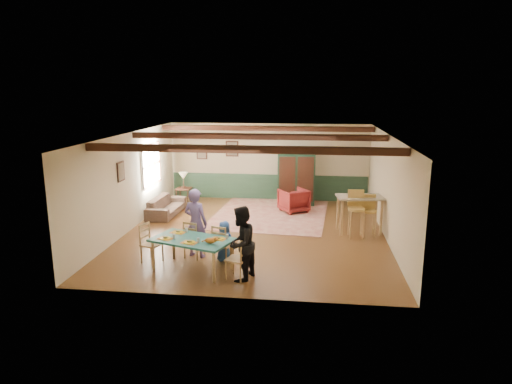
# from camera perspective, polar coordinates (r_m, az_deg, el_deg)

# --- Properties ---
(floor) EXTENTS (8.00, 8.00, 0.00)m
(floor) POSITION_cam_1_polar(r_m,az_deg,el_deg) (12.58, -0.16, -5.15)
(floor) COLOR #543117
(floor) RESTS_ON ground
(wall_back) EXTENTS (7.00, 0.02, 2.70)m
(wall_back) POSITION_cam_1_polar(r_m,az_deg,el_deg) (16.15, 1.59, 3.78)
(wall_back) COLOR beige
(wall_back) RESTS_ON floor
(wall_left) EXTENTS (0.02, 8.00, 2.70)m
(wall_left) POSITION_cam_1_polar(r_m,az_deg,el_deg) (13.12, -15.51, 1.23)
(wall_left) COLOR beige
(wall_left) RESTS_ON floor
(wall_right) EXTENTS (0.02, 8.00, 2.70)m
(wall_right) POSITION_cam_1_polar(r_m,az_deg,el_deg) (12.31, 16.23, 0.44)
(wall_right) COLOR beige
(wall_right) RESTS_ON floor
(ceiling) EXTENTS (7.00, 8.00, 0.02)m
(ceiling) POSITION_cam_1_polar(r_m,az_deg,el_deg) (12.03, -0.16, 7.18)
(ceiling) COLOR white
(ceiling) RESTS_ON wall_back
(wainscot_back) EXTENTS (6.95, 0.03, 0.90)m
(wainscot_back) POSITION_cam_1_polar(r_m,az_deg,el_deg) (16.29, 1.56, 0.65)
(wainscot_back) COLOR #223E2B
(wainscot_back) RESTS_ON floor
(ceiling_beam_front) EXTENTS (6.95, 0.16, 0.16)m
(ceiling_beam_front) POSITION_cam_1_polar(r_m,az_deg,el_deg) (9.78, -1.83, 5.35)
(ceiling_beam_front) COLOR black
(ceiling_beam_front) RESTS_ON ceiling
(ceiling_beam_mid) EXTENTS (6.95, 0.16, 0.16)m
(ceiling_beam_mid) POSITION_cam_1_polar(r_m,az_deg,el_deg) (12.43, 0.06, 6.95)
(ceiling_beam_mid) COLOR black
(ceiling_beam_mid) RESTS_ON ceiling
(ceiling_beam_back) EXTENTS (6.95, 0.16, 0.16)m
(ceiling_beam_back) POSITION_cam_1_polar(r_m,az_deg,el_deg) (15.01, 1.26, 7.95)
(ceiling_beam_back) COLOR black
(ceiling_beam_back) RESTS_ON ceiling
(window_left) EXTENTS (0.06, 1.60, 1.30)m
(window_left) POSITION_cam_1_polar(r_m,az_deg,el_deg) (14.64, -12.95, 3.32)
(window_left) COLOR white
(window_left) RESTS_ON wall_left
(picture_left_wall) EXTENTS (0.04, 0.42, 0.52)m
(picture_left_wall) POSITION_cam_1_polar(r_m,az_deg,el_deg) (12.50, -16.52, 2.47)
(picture_left_wall) COLOR gray
(picture_left_wall) RESTS_ON wall_left
(picture_back_a) EXTENTS (0.45, 0.04, 0.55)m
(picture_back_a) POSITION_cam_1_polar(r_m,az_deg,el_deg) (16.22, -3.01, 5.42)
(picture_back_a) COLOR gray
(picture_back_a) RESTS_ON wall_back
(picture_back_b) EXTENTS (0.38, 0.04, 0.48)m
(picture_back_b) POSITION_cam_1_polar(r_m,az_deg,el_deg) (16.47, -6.79, 4.93)
(picture_back_b) COLOR gray
(picture_back_b) RESTS_ON wall_back
(dining_table) EXTENTS (1.92, 1.43, 0.71)m
(dining_table) POSITION_cam_1_polar(r_m,az_deg,el_deg) (10.09, -7.96, -7.75)
(dining_table) COLOR #20655F
(dining_table) RESTS_ON floor
(dining_chair_far_left) EXTENTS (0.51, 0.52, 0.90)m
(dining_chair_far_left) POSITION_cam_1_polar(r_m,az_deg,el_deg) (10.79, -7.69, -5.83)
(dining_chair_far_left) COLOR tan
(dining_chair_far_left) RESTS_ON floor
(dining_chair_far_right) EXTENTS (0.51, 0.52, 0.90)m
(dining_chair_far_right) POSITION_cam_1_polar(r_m,az_deg,el_deg) (10.42, -4.16, -6.43)
(dining_chair_far_right) COLOR tan
(dining_chair_far_right) RESTS_ON floor
(dining_chair_end_left) EXTENTS (0.52, 0.51, 0.90)m
(dining_chair_end_left) POSITION_cam_1_polar(r_m,az_deg,el_deg) (10.66, -12.92, -6.28)
(dining_chair_end_left) COLOR tan
(dining_chair_end_left) RESTS_ON floor
(dining_chair_end_right) EXTENTS (0.52, 0.51, 0.90)m
(dining_chair_end_right) POSITION_cam_1_polar(r_m,az_deg,el_deg) (9.54, -2.41, -8.26)
(dining_chair_end_right) COLOR tan
(dining_chair_end_right) RESTS_ON floor
(person_man) EXTENTS (0.69, 0.56, 1.64)m
(person_man) POSITION_cam_1_polar(r_m,az_deg,el_deg) (10.74, -7.53, -3.86)
(person_man) COLOR #735B9D
(person_man) RESTS_ON floor
(person_woman) EXTENTS (0.80, 0.91, 1.56)m
(person_woman) POSITION_cam_1_polar(r_m,az_deg,el_deg) (9.38, -1.91, -6.46)
(person_woman) COLOR black
(person_woman) RESTS_ON floor
(person_child) EXTENTS (0.54, 0.43, 0.95)m
(person_child) POSITION_cam_1_polar(r_m,az_deg,el_deg) (10.47, -3.96, -6.18)
(person_child) COLOR #27519F
(person_child) RESTS_ON floor
(cat) EXTENTS (0.37, 0.23, 0.17)m
(cat) POSITION_cam_1_polar(r_m,az_deg,el_deg) (9.60, -5.72, -5.97)
(cat) COLOR orange
(cat) RESTS_ON dining_table
(place_setting_near_left) EXTENTS (0.45, 0.39, 0.11)m
(place_setting_near_left) POSITION_cam_1_polar(r_m,az_deg,el_deg) (10.06, -11.27, -5.47)
(place_setting_near_left) COLOR yellow
(place_setting_near_left) RESTS_ON dining_table
(place_setting_near_center) EXTENTS (0.45, 0.39, 0.11)m
(place_setting_near_center) POSITION_cam_1_polar(r_m,az_deg,el_deg) (9.72, -8.32, -6.01)
(place_setting_near_center) COLOR yellow
(place_setting_near_center) RESTS_ON dining_table
(place_setting_far_left) EXTENTS (0.45, 0.39, 0.11)m
(place_setting_far_left) POSITION_cam_1_polar(r_m,az_deg,el_deg) (10.42, -9.73, -4.76)
(place_setting_far_left) COLOR yellow
(place_setting_far_left) RESTS_ON dining_table
(place_setting_far_right) EXTENTS (0.45, 0.39, 0.11)m
(place_setting_far_right) POSITION_cam_1_polar(r_m,az_deg,el_deg) (9.88, -4.73, -5.58)
(place_setting_far_right) COLOR yellow
(place_setting_far_right) RESTS_ON dining_table
(area_rug) EXTENTS (3.72, 4.31, 0.01)m
(area_rug) POSITION_cam_1_polar(r_m,az_deg,el_deg) (14.43, 1.83, -2.77)
(area_rug) COLOR beige
(area_rug) RESTS_ON floor
(armoire) EXTENTS (1.42, 0.66, 1.95)m
(armoire) POSITION_cam_1_polar(r_m,az_deg,el_deg) (15.45, 5.02, 1.91)
(armoire) COLOR black
(armoire) RESTS_ON floor
(armchair) EXTENTS (1.12, 1.12, 0.75)m
(armchair) POSITION_cam_1_polar(r_m,az_deg,el_deg) (14.69, 4.73, -1.05)
(armchair) COLOR #4F0F12
(armchair) RESTS_ON floor
(sofa) EXTENTS (0.80, 1.91, 0.55)m
(sofa) POSITION_cam_1_polar(r_m,az_deg,el_deg) (14.61, -11.15, -1.72)
(sofa) COLOR #43332A
(sofa) RESTS_ON floor
(end_table) EXTENTS (0.50, 0.50, 0.59)m
(end_table) POSITION_cam_1_polar(r_m,az_deg,el_deg) (15.70, -8.99, -0.56)
(end_table) COLOR black
(end_table) RESTS_ON floor
(table_lamp) EXTENTS (0.31, 0.31, 0.54)m
(table_lamp) POSITION_cam_1_polar(r_m,az_deg,el_deg) (15.58, -9.06, 1.46)
(table_lamp) COLOR beige
(table_lamp) RESTS_ON end_table
(counter_table) EXTENTS (1.31, 0.88, 1.02)m
(counter_table) POSITION_cam_1_polar(r_m,az_deg,el_deg) (12.82, 12.76, -2.74)
(counter_table) COLOR #C3B497
(counter_table) RESTS_ON floor
(bar_stool_left) EXTENTS (0.47, 0.52, 1.25)m
(bar_stool_left) POSITION_cam_1_polar(r_m,az_deg,el_deg) (12.37, 12.41, -2.74)
(bar_stool_left) COLOR tan
(bar_stool_left) RESTS_ON floor
(bar_stool_right) EXTENTS (0.42, 0.46, 1.12)m
(bar_stool_right) POSITION_cam_1_polar(r_m,az_deg,el_deg) (12.55, 13.95, -2.93)
(bar_stool_right) COLOR tan
(bar_stool_right) RESTS_ON floor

